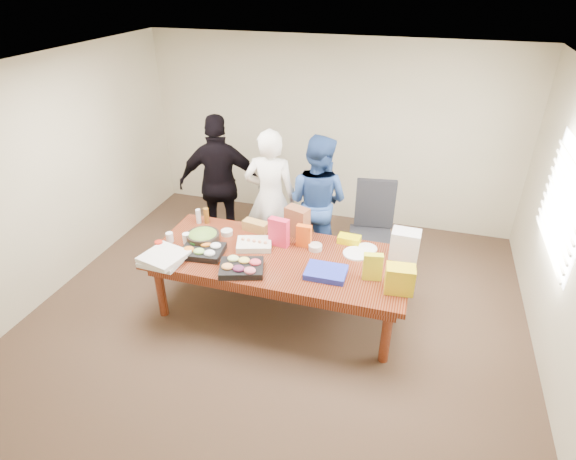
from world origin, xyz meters
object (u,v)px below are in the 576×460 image
(salad_bowl, at_px, (203,238))
(office_chair, at_px, (370,234))
(conference_table, at_px, (279,284))
(sheet_cake, at_px, (254,244))
(person_right, at_px, (317,201))
(person_center, at_px, (271,198))

(salad_bowl, bearing_deg, office_chair, 30.10)
(conference_table, height_order, sheet_cake, sheet_cake)
(person_right, distance_m, salad_bowl, 1.56)
(person_center, relative_size, salad_bowl, 4.91)
(conference_table, distance_m, person_right, 1.28)
(conference_table, relative_size, salad_bowl, 7.53)
(office_chair, height_order, sheet_cake, office_chair)
(sheet_cake, height_order, salad_bowl, salad_bowl)
(person_center, height_order, salad_bowl, person_center)
(salad_bowl, bearing_deg, person_right, 47.90)
(person_right, bearing_deg, conference_table, 96.88)
(conference_table, xyz_separation_m, person_right, (0.14, 1.17, 0.50))
(person_right, bearing_deg, sheet_cake, 80.37)
(person_center, xyz_separation_m, person_right, (0.57, 0.15, -0.03))
(sheet_cake, bearing_deg, person_center, 79.48)
(office_chair, bearing_deg, person_center, 172.52)
(person_center, bearing_deg, person_right, -172.54)
(conference_table, distance_m, sheet_cake, 0.53)
(person_right, distance_m, sheet_cake, 1.17)
(conference_table, bearing_deg, person_right, 83.26)
(person_center, xyz_separation_m, sheet_cake, (0.11, -0.92, -0.13))
(conference_table, distance_m, salad_bowl, 1.00)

